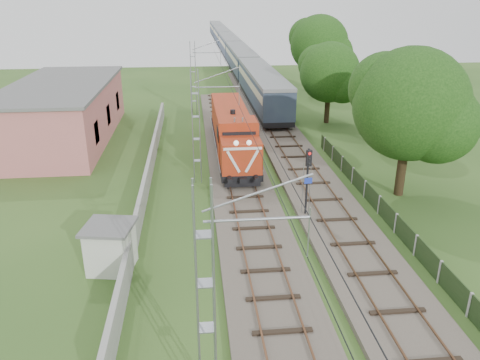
{
  "coord_description": "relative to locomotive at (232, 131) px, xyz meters",
  "views": [
    {
      "loc": [
        -3.15,
        -19.57,
        12.64
      ],
      "look_at": [
        -0.5,
        6.47,
        2.2
      ],
      "focal_mm": 35.0,
      "sensor_mm": 36.0,
      "label": 1
    }
  ],
  "objects": [
    {
      "name": "station_building",
      "position": [
        -15.0,
        6.41,
        0.48
      ],
      "size": [
        8.4,
        20.4,
        5.22
      ],
      "color": "#C06967",
      "rests_on": "ground"
    },
    {
      "name": "locomotive",
      "position": [
        0.0,
        0.0,
        0.0
      ],
      "size": [
        2.85,
        16.25,
        4.13
      ],
      "color": "black",
      "rests_on": "ground"
    },
    {
      "name": "relay_hut",
      "position": [
        -7.4,
        -16.72,
        -0.95
      ],
      "size": [
        2.66,
        2.66,
        2.37
      ],
      "color": "beige",
      "rests_on": "ground"
    },
    {
      "name": "signal_post",
      "position": [
        3.36,
        -12.27,
        0.87
      ],
      "size": [
        0.49,
        0.38,
        4.4
      ],
      "color": "black",
      "rests_on": "ground"
    },
    {
      "name": "tree_b",
      "position": [
        13.78,
        0.78,
        2.81
      ],
      "size": [
        6.13,
        5.84,
        7.95
      ],
      "color": "#372616",
      "rests_on": "ground"
    },
    {
      "name": "tree_a",
      "position": [
        10.56,
        -9.33,
        3.95
      ],
      "size": [
        7.54,
        7.18,
        9.77
      ],
      "color": "#372616",
      "rests_on": "ground"
    },
    {
      "name": "boundary_wall",
      "position": [
        -6.5,
        -5.59,
        -1.4
      ],
      "size": [
        0.25,
        40.0,
        1.5
      ],
      "primitive_type": "cube",
      "color": "#9E9E99",
      "rests_on": "ground"
    },
    {
      "name": "ground",
      "position": [
        0.0,
        -17.59,
        -2.15
      ],
      "size": [
        140.0,
        140.0,
        0.0
      ],
      "primitive_type": "plane",
      "color": "#2D4E1D",
      "rests_on": "ground"
    },
    {
      "name": "track_main",
      "position": [
        0.0,
        -10.59,
        -1.97
      ],
      "size": [
        4.2,
        70.0,
        0.45
      ],
      "color": "#6B6054",
      "rests_on": "ground"
    },
    {
      "name": "catenary",
      "position": [
        -2.95,
        -5.59,
        1.9
      ],
      "size": [
        3.31,
        70.0,
        8.0
      ],
      "color": "gray",
      "rests_on": "ground"
    },
    {
      "name": "tree_d",
      "position": [
        13.65,
        24.72,
        4.27
      ],
      "size": [
        7.94,
        7.56,
        10.29
      ],
      "color": "#372616",
      "rests_on": "ground"
    },
    {
      "name": "tree_c",
      "position": [
        10.86,
        9.74,
        3.01
      ],
      "size": [
        6.39,
        6.08,
        8.28
      ],
      "color": "#372616",
      "rests_on": "ground"
    },
    {
      "name": "fence",
      "position": [
        8.0,
        -14.59,
        -1.55
      ],
      "size": [
        0.12,
        32.0,
        1.2
      ],
      "color": "black",
      "rests_on": "ground"
    },
    {
      "name": "coach_rake",
      "position": [
        5.0,
        66.04,
        0.5
      ],
      "size": [
        3.23,
        120.61,
        3.73
      ],
      "color": "black",
      "rests_on": "ground"
    },
    {
      "name": "track_side",
      "position": [
        5.0,
        2.41,
        -1.97
      ],
      "size": [
        4.2,
        80.0,
        0.45
      ],
      "color": "#6B6054",
      "rests_on": "ground"
    }
  ]
}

